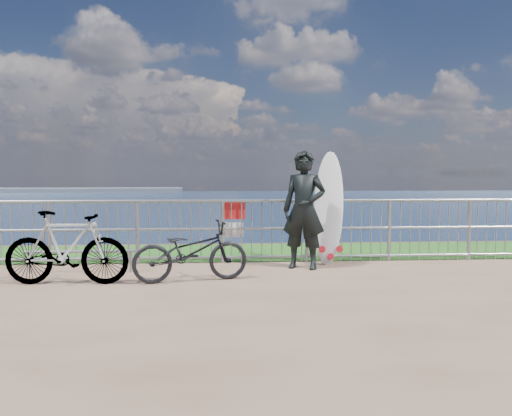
{
  "coord_description": "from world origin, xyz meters",
  "views": [
    {
      "loc": [
        -0.5,
        -7.18,
        1.59
      ],
      "look_at": [
        0.06,
        1.2,
        1.0
      ],
      "focal_mm": 35.0,
      "sensor_mm": 36.0,
      "label": 1
    }
  ],
  "objects": [
    {
      "name": "bicycle_far",
      "position": [
        -2.72,
        0.01,
        0.53
      ],
      "size": [
        1.78,
        0.59,
        1.06
      ],
      "primitive_type": "imported",
      "rotation": [
        0.0,
        0.0,
        1.52
      ],
      "color": "black",
      "rests_on": "ground"
    },
    {
      "name": "bicycle_near",
      "position": [
        -0.97,
        0.1,
        0.44
      ],
      "size": [
        1.77,
        0.95,
        0.89
      ],
      "primitive_type": "imported",
      "rotation": [
        0.0,
        0.0,
        1.79
      ],
      "color": "black",
      "rests_on": "ground"
    },
    {
      "name": "surfer",
      "position": [
        0.84,
        0.98,
        0.98
      ],
      "size": [
        0.84,
        0.71,
        1.96
      ],
      "primitive_type": "imported",
      "rotation": [
        0.0,
        0.0,
        -0.4
      ],
      "color": "black",
      "rests_on": "ground"
    },
    {
      "name": "seascape",
      "position": [
        -43.75,
        147.49,
        -4.03
      ],
      "size": [
        260.0,
        260.0,
        5.0
      ],
      "color": "brown",
      "rests_on": "ground"
    },
    {
      "name": "railing",
      "position": [
        0.01,
        1.6,
        0.58
      ],
      "size": [
        10.06,
        0.1,
        1.13
      ],
      "color": "gray",
      "rests_on": "ground"
    },
    {
      "name": "surfboard",
      "position": [
        1.35,
        1.44,
        0.92
      ],
      "size": [
        0.64,
        0.61,
        1.99
      ],
      "color": "white",
      "rests_on": "ground"
    },
    {
      "name": "bike_rack",
      "position": [
        -2.76,
        0.84,
        0.3
      ],
      "size": [
        1.77,
        0.05,
        0.37
      ],
      "color": "gray",
      "rests_on": "ground"
    },
    {
      "name": "grass_strip",
      "position": [
        0.0,
        2.7,
        0.01
      ],
      "size": [
        120.0,
        120.0,
        0.0
      ],
      "primitive_type": "plane",
      "color": "#1C5316",
      "rests_on": "ground"
    }
  ]
}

